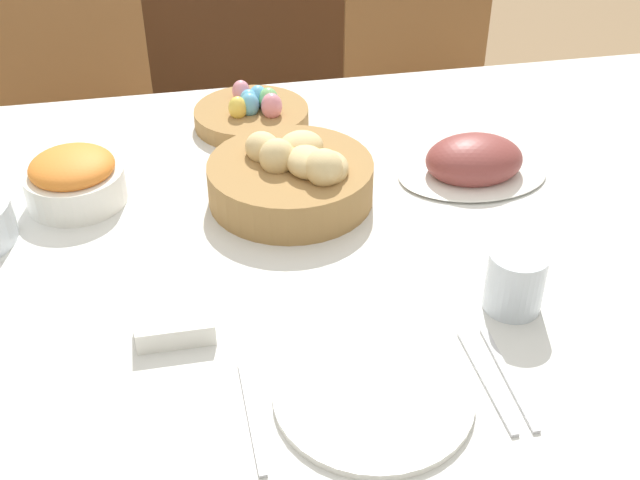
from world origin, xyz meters
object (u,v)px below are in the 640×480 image
Objects in this scene: knife at (486,381)px; drinking_cup at (515,281)px; bread_basket at (293,177)px; chair_far_right at (423,101)px; sideboard at (209,9)px; carrot_bowl at (74,179)px; chair_far_left at (76,131)px; fork at (252,416)px; dinner_plate at (372,396)px; butter_dish at (175,325)px; egg_basket at (252,114)px; ham_platter at (474,163)px; spoon at (508,377)px.

drinking_cup reaches higher than knife.
chair_far_right is at bearing 58.70° from bread_basket.
carrot_bowl is at bearing -101.13° from sideboard.
chair_far_left is 1.38m from fork.
dinner_plate is 2.38× the size of butter_dish.
sideboard is 3.98× the size of bread_basket.
drinking_cup is (0.29, -0.63, 0.02)m from egg_basket.
butter_dish is (-0.23, 0.17, 0.01)m from dinner_plate.
ham_platter is at bearing -79.34° from sideboard.
carrot_bowl is at bearing 175.62° from ham_platter.
chair_far_right is 0.83m from egg_basket.
egg_basket is 0.40m from carrot_bowl.
bread_basket reaches higher than drinking_cup.
chair_far_right is at bearing 41.63° from carrot_bowl.
bread_basket is at bearing -83.61° from egg_basket.
sideboard is at bearing 86.13° from fork.
knife and spoon have the same top height.
sideboard is 6.67× the size of carrot_bowl.
carrot_bowl is at bearing -135.50° from chair_far_right.
sideboard reaches higher than egg_basket.
chair_far_left is 0.84m from carrot_bowl.
chair_far_right is 5.15× the size of knife.
dinner_plate is at bearing -71.07° from chair_far_left.
butter_dish is (-0.47, 0.03, -0.03)m from drinking_cup.
sideboard is at bearing 96.15° from spoon.
bread_basket is 0.33m from ham_platter.
chair_far_right is at bearing 77.69° from drinking_cup.
chair_far_right is at bearing 77.33° from ham_platter.
ham_platter is (0.77, -0.83, 0.28)m from chair_far_left.
chair_far_left reaches higher than butter_dish.
sideboard is at bearing 84.63° from butter_dish.
knife is (0.18, -2.31, 0.30)m from sideboard.
knife is (0.17, -0.48, -0.04)m from bread_basket.
drinking_cup is 0.47m from butter_dish.
chair_far_right is at bearing 57.67° from butter_dish.
chair_far_left is 1.08m from sideboard.
sideboard is at bearing 89.32° from egg_basket.
knife is 1.76× the size of butter_dish.
fork is at bearing 179.08° from knife.
fork is at bearing 180.00° from dinner_plate.
chair_far_right is at bearing 45.43° from egg_basket.
chair_far_left reaches higher than drinking_cup.
sideboard is at bearing 78.87° from carrot_bowl.
knife is at bearing -101.88° from chair_far_right.
bread_basket is 1.52× the size of spoon.
egg_basket reaches higher than butter_dish.
carrot_bowl is at bearing 111.88° from fork.
spoon is at bearing -67.51° from bread_basket.
chair_far_left is at bearing 109.30° from dinner_plate.
carrot_bowl is (-0.69, 0.05, 0.02)m from ham_platter.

